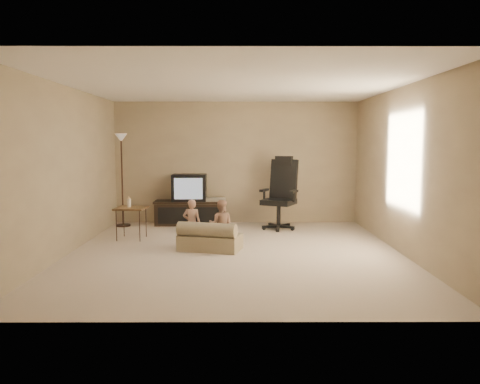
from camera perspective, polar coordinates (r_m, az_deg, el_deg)
The scene contains 9 objects.
floor at distance 7.14m, azimuth -0.59°, elevation -7.43°, with size 5.50×5.50×0.00m, color beige.
room_shell at distance 6.95m, azimuth -0.61°, elevation 4.85°, with size 5.50×5.50×5.50m.
tv_stand at distance 9.57m, azimuth -6.14°, elevation -1.43°, with size 1.44×0.55×1.03m.
office_chair at distance 9.06m, azimuth 4.94°, elevation -1.33°, with size 0.87×0.88×1.41m.
side_table at distance 8.28m, azimuth -13.15°, elevation -1.94°, with size 0.54×0.54×0.75m.
floor_lamp at distance 9.54m, azimuth -14.24°, elevation 3.94°, with size 0.29×0.29×1.84m.
child_sofa at distance 7.27m, azimuth -3.77°, elevation -5.70°, with size 1.03×0.75×0.46m.
toddler_left at distance 7.44m, azimuth -5.89°, elevation -3.84°, with size 0.28×0.21×0.78m, color tan.
toddler_right at distance 7.33m, azimuth -2.35°, elevation -3.97°, with size 0.38×0.21×0.78m, color tan.
Camera 1 is at (0.05, -6.94, 1.66)m, focal length 35.00 mm.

